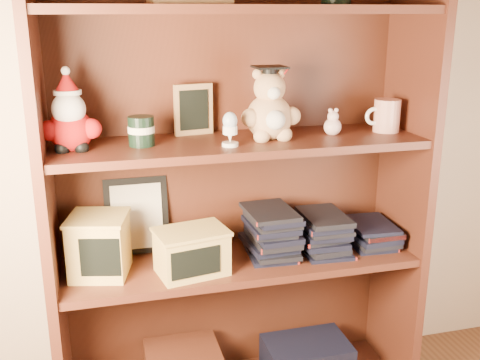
{
  "coord_description": "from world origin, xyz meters",
  "views": [
    {
      "loc": [
        -0.31,
        -0.34,
        1.33
      ],
      "look_at": [
        0.12,
        1.3,
        0.82
      ],
      "focal_mm": 42.0,
      "sensor_mm": 36.0,
      "label": 1
    }
  ],
  "objects_px": {
    "grad_teddy_bear": "(270,111)",
    "teacher_mug": "(386,116)",
    "bookcase": "(235,188)",
    "treats_box": "(99,245)"
  },
  "relations": [
    {
      "from": "grad_teddy_bear",
      "to": "teacher_mug",
      "type": "distance_m",
      "value": 0.41
    },
    {
      "from": "teacher_mug",
      "to": "treats_box",
      "type": "distance_m",
      "value": 1.01
    },
    {
      "from": "bookcase",
      "to": "grad_teddy_bear",
      "type": "bearing_deg",
      "value": -30.9
    },
    {
      "from": "grad_teddy_bear",
      "to": "bookcase",
      "type": "bearing_deg",
      "value": 149.1
    },
    {
      "from": "bookcase",
      "to": "grad_teddy_bear",
      "type": "height_order",
      "value": "bookcase"
    },
    {
      "from": "grad_teddy_bear",
      "to": "treats_box",
      "type": "height_order",
      "value": "grad_teddy_bear"
    },
    {
      "from": "grad_teddy_bear",
      "to": "teacher_mug",
      "type": "xyz_separation_m",
      "value": [
        0.4,
        0.01,
        -0.03
      ]
    },
    {
      "from": "bookcase",
      "to": "teacher_mug",
      "type": "relative_size",
      "value": 13.24
    },
    {
      "from": "grad_teddy_bear",
      "to": "treats_box",
      "type": "bearing_deg",
      "value": 179.35
    },
    {
      "from": "grad_teddy_bear",
      "to": "treats_box",
      "type": "distance_m",
      "value": 0.67
    }
  ]
}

